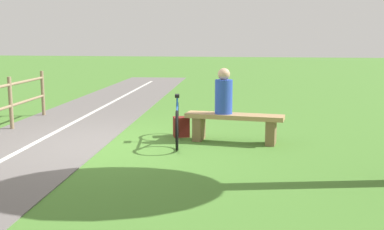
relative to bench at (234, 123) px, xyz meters
name	(u,v)px	position (x,y,z in m)	size (l,w,h in m)	color
ground_plane	(106,145)	(2.20, 0.60, -0.35)	(80.00, 80.00, 0.00)	#477A2D
bench	(234,123)	(0.00, 0.00, 0.00)	(1.79, 0.60, 0.51)	#A88456
person_seated	(224,93)	(0.20, -0.02, 0.53)	(0.35, 0.35, 0.82)	#2847B7
bicycle	(177,123)	(0.99, 0.26, 0.01)	(0.37, 1.74, 0.86)	black
backpack	(181,127)	(1.03, -0.34, -0.17)	(0.36, 0.36, 0.38)	maroon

